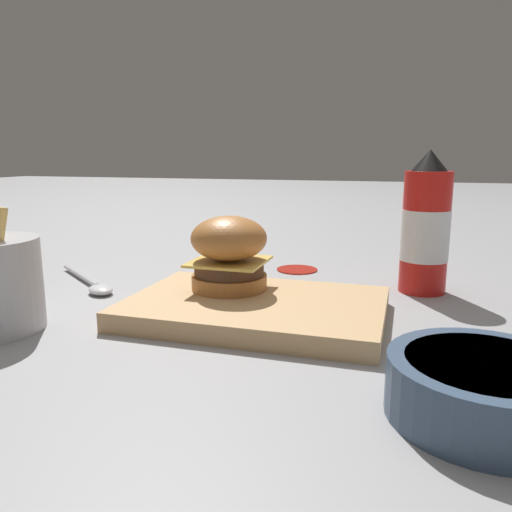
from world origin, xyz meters
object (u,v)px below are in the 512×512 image
(side_bowl, at_px, (485,388))
(spoon, at_px, (95,284))
(ketchup_bottle, at_px, (425,229))
(burger, at_px, (228,253))
(serving_board, at_px, (256,308))

(side_bowl, xyz_separation_m, spoon, (0.47, -0.22, -0.02))
(ketchup_bottle, xyz_separation_m, spoon, (0.44, 0.12, -0.08))
(side_bowl, height_order, spoon, side_bowl)
(spoon, bearing_deg, burger, 29.87)
(burger, bearing_deg, side_bowl, 143.43)
(burger, relative_size, ketchup_bottle, 0.48)
(side_bowl, bearing_deg, spoon, -25.12)
(spoon, bearing_deg, ketchup_bottle, 51.99)
(serving_board, distance_m, ketchup_bottle, 0.26)
(serving_board, bearing_deg, burger, -33.05)
(serving_board, distance_m, spoon, 0.26)
(serving_board, xyz_separation_m, burger, (0.04, -0.03, 0.06))
(serving_board, relative_size, side_bowl, 2.10)
(serving_board, bearing_deg, side_bowl, 142.76)
(burger, xyz_separation_m, spoon, (0.21, -0.03, -0.06))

